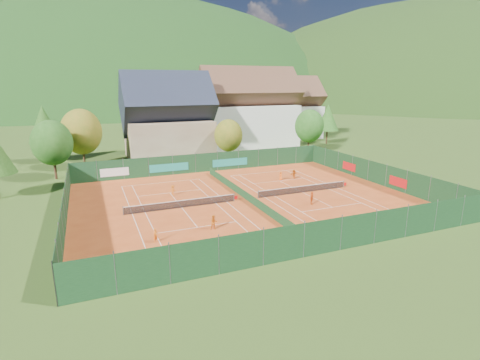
% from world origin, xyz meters
% --- Properties ---
extents(ground, '(600.00, 600.00, 0.00)m').
position_xyz_m(ground, '(0.00, 0.00, -0.02)').
color(ground, '#2E4A17').
rests_on(ground, ground).
extents(clay_pad, '(40.00, 32.00, 0.01)m').
position_xyz_m(clay_pad, '(0.00, 0.00, 0.01)').
color(clay_pad, '#B6461A').
rests_on(clay_pad, ground).
extents(court_markings_left, '(11.03, 23.83, 0.00)m').
position_xyz_m(court_markings_left, '(-8.00, 0.00, 0.01)').
color(court_markings_left, white).
rests_on(court_markings_left, ground).
extents(court_markings_right, '(11.03, 23.83, 0.00)m').
position_xyz_m(court_markings_right, '(8.00, 0.00, 0.01)').
color(court_markings_right, white).
rests_on(court_markings_right, ground).
extents(tennis_net_left, '(13.30, 0.10, 1.02)m').
position_xyz_m(tennis_net_left, '(-7.85, 0.00, 0.51)').
color(tennis_net_left, '#59595B').
rests_on(tennis_net_left, ground).
extents(tennis_net_right, '(13.30, 0.10, 1.02)m').
position_xyz_m(tennis_net_right, '(8.15, 0.00, 0.51)').
color(tennis_net_right, '#59595B').
rests_on(tennis_net_right, ground).
extents(court_divider, '(0.03, 28.80, 1.00)m').
position_xyz_m(court_divider, '(0.00, 0.00, 0.50)').
color(court_divider, '#153A1C').
rests_on(court_divider, ground).
extents(fence_north, '(40.00, 0.10, 3.00)m').
position_xyz_m(fence_north, '(-0.46, 15.99, 1.47)').
color(fence_north, '#14371C').
rests_on(fence_north, ground).
extents(fence_south, '(40.00, 0.04, 3.00)m').
position_xyz_m(fence_south, '(0.00, -16.00, 1.50)').
color(fence_south, '#133419').
rests_on(fence_south, ground).
extents(fence_west, '(0.04, 32.00, 3.00)m').
position_xyz_m(fence_west, '(-20.00, 0.00, 1.50)').
color(fence_west, '#13351A').
rests_on(fence_west, ground).
extents(fence_east, '(0.09, 32.00, 3.00)m').
position_xyz_m(fence_east, '(20.00, 0.05, 1.48)').
color(fence_east, '#123318').
rests_on(fence_east, ground).
extents(chalet, '(16.20, 12.00, 16.00)m').
position_xyz_m(chalet, '(-3.00, 30.00, 6.62)').
color(chalet, tan).
rests_on(chalet, ground).
extents(hotel_block_a, '(21.60, 11.00, 17.25)m').
position_xyz_m(hotel_block_a, '(16.00, 36.00, 7.38)').
color(hotel_block_a, silver).
rests_on(hotel_block_a, ground).
extents(hotel_block_b, '(17.28, 10.00, 15.50)m').
position_xyz_m(hotel_block_b, '(30.00, 44.00, 6.62)').
color(hotel_block_b, silver).
rests_on(hotel_block_b, ground).
extents(tree_west_front, '(5.72, 5.72, 8.69)m').
position_xyz_m(tree_west_front, '(-22.00, 20.00, 5.39)').
color(tree_west_front, '#462919').
rests_on(tree_west_front, ground).
extents(tree_west_mid, '(6.44, 6.44, 9.78)m').
position_xyz_m(tree_west_mid, '(-18.00, 26.00, 6.07)').
color(tree_west_mid, '#463019').
rests_on(tree_west_mid, ground).
extents(tree_west_back, '(5.60, 5.60, 10.00)m').
position_xyz_m(tree_west_back, '(-24.00, 34.00, 6.74)').
color(tree_west_back, '#4C311B').
rests_on(tree_west_back, ground).
extents(tree_center, '(5.01, 5.01, 7.60)m').
position_xyz_m(tree_center, '(6.00, 22.00, 4.72)').
color(tree_center, '#432618').
rests_on(tree_center, ground).
extents(tree_east_front, '(5.72, 5.72, 8.69)m').
position_xyz_m(tree_east_front, '(24.00, 24.00, 5.39)').
color(tree_east_front, '#462819').
rests_on(tree_east_front, ground).
extents(tree_east_mid, '(5.04, 5.04, 9.00)m').
position_xyz_m(tree_east_mid, '(34.00, 32.00, 6.06)').
color(tree_east_mid, '#402B17').
rests_on(tree_east_mid, ground).
extents(tree_east_back, '(7.15, 7.15, 10.86)m').
position_xyz_m(tree_east_back, '(26.00, 40.00, 6.74)').
color(tree_east_back, '#422617').
rests_on(tree_east_back, ground).
extents(mountain_backdrop, '(820.00, 530.00, 242.00)m').
position_xyz_m(mountain_backdrop, '(28.54, 233.48, -39.64)').
color(mountain_backdrop, black).
rests_on(mountain_backdrop, ground).
extents(ball_hopper, '(0.34, 0.34, 0.80)m').
position_xyz_m(ball_hopper, '(11.98, -11.56, 0.56)').
color(ball_hopper, slate).
rests_on(ball_hopper, ground).
extents(loose_ball_0, '(0.07, 0.07, 0.07)m').
position_xyz_m(loose_ball_0, '(-7.07, -6.38, 0.03)').
color(loose_ball_0, '#CCD833').
rests_on(loose_ball_0, ground).
extents(loose_ball_1, '(0.07, 0.07, 0.07)m').
position_xyz_m(loose_ball_1, '(6.94, -10.17, 0.03)').
color(loose_ball_1, '#CCD833').
rests_on(loose_ball_1, ground).
extents(loose_ball_2, '(0.07, 0.07, 0.07)m').
position_xyz_m(loose_ball_2, '(3.84, 3.07, 0.03)').
color(loose_ball_2, '#CCD833').
rests_on(loose_ball_2, ground).
extents(player_left_near, '(0.57, 0.53, 1.30)m').
position_xyz_m(player_left_near, '(-12.43, -8.39, 0.65)').
color(player_left_near, orange).
rests_on(player_left_near, ground).
extents(player_left_mid, '(0.73, 0.57, 1.49)m').
position_xyz_m(player_left_mid, '(-6.68, -7.59, 0.75)').
color(player_left_mid, '#D46312').
rests_on(player_left_mid, ground).
extents(player_left_far, '(1.01, 0.91, 1.37)m').
position_xyz_m(player_left_far, '(-7.86, 5.13, 0.68)').
color(player_left_far, '#CD5C12').
rests_on(player_left_far, ground).
extents(player_right_near, '(0.92, 0.86, 1.53)m').
position_xyz_m(player_right_near, '(6.37, -4.55, 0.76)').
color(player_right_near, '#D24E12').
rests_on(player_right_near, ground).
extents(player_right_far_a, '(0.73, 0.63, 1.26)m').
position_xyz_m(player_right_far_a, '(8.37, 6.71, 0.63)').
color(player_right_far_a, orange).
rests_on(player_right_far_a, ground).
extents(player_right_far_b, '(1.37, 0.71, 1.41)m').
position_xyz_m(player_right_far_b, '(10.53, 6.66, 0.70)').
color(player_right_far_b, '#D15F12').
rests_on(player_right_far_b, ground).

